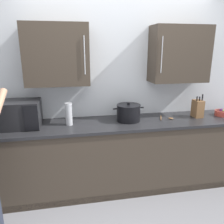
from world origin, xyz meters
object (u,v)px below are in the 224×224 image
(thermos_flask, at_px, (69,114))
(fruit_bowl, at_px, (222,113))
(knife_block, at_px, (198,108))
(wooden_spoon, at_px, (166,118))
(stock_pot, at_px, (128,113))
(microwave_oven, at_px, (13,115))

(thermos_flask, distance_m, fruit_bowl, 2.08)
(knife_block, bearing_deg, fruit_bowl, -1.05)
(wooden_spoon, height_order, fruit_bowl, fruit_bowl)
(wooden_spoon, relative_size, stock_pot, 0.50)
(fruit_bowl, bearing_deg, knife_block, 178.95)
(stock_pot, bearing_deg, wooden_spoon, -1.52)
(thermos_flask, bearing_deg, microwave_oven, 177.72)
(thermos_flask, bearing_deg, wooden_spoon, 0.59)
(knife_block, distance_m, fruit_bowl, 0.39)
(stock_pot, bearing_deg, microwave_oven, -179.95)
(microwave_oven, bearing_deg, stock_pot, 0.05)
(wooden_spoon, bearing_deg, fruit_bowl, -0.33)
(wooden_spoon, bearing_deg, stock_pot, 178.48)
(microwave_oven, bearing_deg, fruit_bowl, -0.36)
(wooden_spoon, xyz_separation_m, thermos_flask, (-1.26, -0.01, 0.13))
(stock_pot, bearing_deg, thermos_flask, -177.96)
(microwave_oven, distance_m, thermos_flask, 0.64)
(wooden_spoon, distance_m, thermos_flask, 1.27)
(knife_block, height_order, fruit_bowl, knife_block)
(knife_block, relative_size, thermos_flask, 1.16)
(knife_block, relative_size, fruit_bowl, 1.57)
(microwave_oven, xyz_separation_m, thermos_flask, (0.64, -0.03, -0.02))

